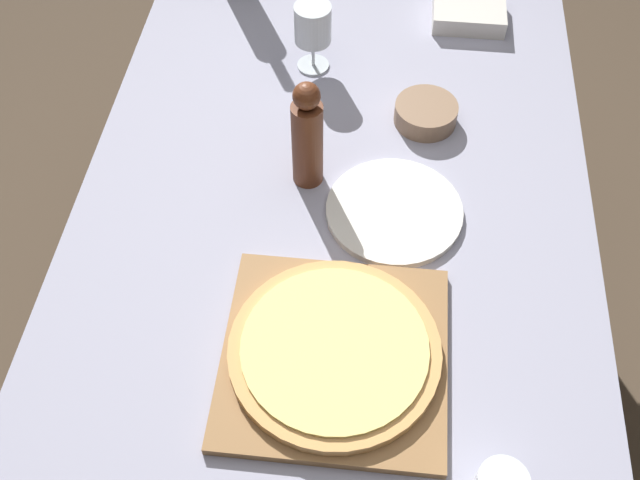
{
  "coord_description": "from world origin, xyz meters",
  "views": [
    {
      "loc": [
        0.07,
        -0.85,
        1.87
      ],
      "look_at": [
        -0.01,
        -0.08,
        0.83
      ],
      "focal_mm": 42.0,
      "sensor_mm": 36.0,
      "label": 1
    }
  ],
  "objects_px": {
    "wine_glass": "(313,26)",
    "small_bowl": "(426,113)",
    "pizza": "(335,350)",
    "pepper_mill": "(307,137)"
  },
  "relations": [
    {
      "from": "pizza",
      "to": "small_bowl",
      "type": "xyz_separation_m",
      "value": [
        0.14,
        0.57,
        -0.01
      ]
    },
    {
      "from": "pepper_mill",
      "to": "pizza",
      "type": "bearing_deg",
      "value": -77.28
    },
    {
      "from": "pizza",
      "to": "pepper_mill",
      "type": "height_order",
      "value": "pepper_mill"
    },
    {
      "from": "pizza",
      "to": "small_bowl",
      "type": "height_order",
      "value": "small_bowl"
    },
    {
      "from": "pepper_mill",
      "to": "small_bowl",
      "type": "relative_size",
      "value": 1.83
    },
    {
      "from": "wine_glass",
      "to": "pepper_mill",
      "type": "bearing_deg",
      "value": -85.4
    },
    {
      "from": "pepper_mill",
      "to": "small_bowl",
      "type": "height_order",
      "value": "pepper_mill"
    },
    {
      "from": "pepper_mill",
      "to": "small_bowl",
      "type": "distance_m",
      "value": 0.3
    },
    {
      "from": "wine_glass",
      "to": "pizza",
      "type": "bearing_deg",
      "value": -80.97
    },
    {
      "from": "wine_glass",
      "to": "small_bowl",
      "type": "height_order",
      "value": "wine_glass"
    }
  ]
}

